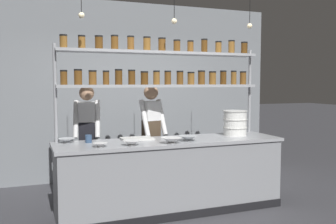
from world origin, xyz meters
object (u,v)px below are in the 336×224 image
object	(u,v)px
chef_center	(151,134)
prep_bowl_far_left	(171,141)
container_stack	(235,123)
prep_bowl_near_right	(131,143)
prep_bowl_near_left	(67,141)
prep_bowl_center_back	(100,145)
serving_cup_front	(89,139)
chef_left	(87,136)
cutting_board	(137,139)
spice_shelf_unit	(162,71)
prep_bowl_center_front	(188,138)

from	to	relation	value
chef_center	prep_bowl_far_left	bearing A→B (deg)	-106.42
container_stack	prep_bowl_near_right	size ratio (longest dim) A/B	1.65
prep_bowl_near_left	prep_bowl_center_back	world-z (taller)	prep_bowl_near_left
prep_bowl_near_right	prep_bowl_far_left	size ratio (longest dim) A/B	0.82
prep_bowl_near_right	serving_cup_front	size ratio (longest dim) A/B	2.19
chef_center	container_stack	bearing A→B (deg)	-41.46
chef_center	container_stack	distance (m)	1.19
chef_left	prep_bowl_near_left	bearing A→B (deg)	-109.41
chef_left	cutting_board	world-z (taller)	chef_left
cutting_board	chef_center	bearing A→B (deg)	51.46
spice_shelf_unit	serving_cup_front	world-z (taller)	spice_shelf_unit
container_stack	serving_cup_front	bearing A→B (deg)	177.58
prep_bowl_center_back	container_stack	bearing A→B (deg)	8.07
prep_bowl_center_front	prep_bowl_near_right	world-z (taller)	prep_bowl_center_front
prep_bowl_near_left	prep_bowl_center_back	size ratio (longest dim) A/B	1.16
prep_bowl_near_right	prep_bowl_far_left	distance (m)	0.49
prep_bowl_near_left	prep_bowl_center_back	distance (m)	0.55
serving_cup_front	chef_center	bearing A→B (deg)	25.30
prep_bowl_center_back	serving_cup_front	xyz separation A→B (m)	(-0.08, 0.36, 0.02)
spice_shelf_unit	chef_center	world-z (taller)	spice_shelf_unit
chef_left	chef_center	world-z (taller)	chef_center
cutting_board	prep_bowl_center_back	bearing A→B (deg)	-144.49
prep_bowl_center_front	serving_cup_front	bearing A→B (deg)	165.62
prep_bowl_center_back	serving_cup_front	distance (m)	0.37
prep_bowl_near_left	prep_bowl_center_front	distance (m)	1.49
prep_bowl_near_right	container_stack	bearing A→B (deg)	10.76
spice_shelf_unit	prep_bowl_center_back	distance (m)	1.38
prep_bowl_center_back	serving_cup_front	world-z (taller)	serving_cup_front
prep_bowl_center_front	serving_cup_front	size ratio (longest dim) A/B	2.47
chef_left	prep_bowl_center_back	world-z (taller)	chef_left
prep_bowl_near_left	spice_shelf_unit	bearing A→B (deg)	3.58
spice_shelf_unit	prep_bowl_center_back	bearing A→B (deg)	-150.87
cutting_board	prep_bowl_center_front	bearing A→B (deg)	-30.86
chef_left	chef_center	xyz separation A→B (m)	(0.88, -0.16, 0.00)
cutting_board	prep_bowl_near_left	distance (m)	0.88
prep_bowl_center_front	chef_left	bearing A→B (deg)	140.34
spice_shelf_unit	prep_bowl_center_front	bearing A→B (deg)	-69.72
chef_center	prep_bowl_far_left	world-z (taller)	chef_center
container_stack	prep_bowl_center_front	bearing A→B (deg)	-164.87
serving_cup_front	prep_bowl_far_left	bearing A→B (deg)	-23.77
spice_shelf_unit	prep_bowl_center_front	distance (m)	0.99
container_stack	prep_bowl_near_right	world-z (taller)	container_stack
container_stack	prep_bowl_near_left	xyz separation A→B (m)	(-2.26, 0.17, -0.15)
prep_bowl_near_right	serving_cup_front	world-z (taller)	serving_cup_front
prep_bowl_near_left	prep_bowl_far_left	bearing A→B (deg)	-22.78
prep_bowl_center_back	spice_shelf_unit	bearing A→B (deg)	29.13
spice_shelf_unit	prep_bowl_far_left	world-z (taller)	spice_shelf_unit
prep_bowl_near_left	container_stack	bearing A→B (deg)	-4.34
chef_left	cutting_board	distance (m)	0.80
chef_center	prep_bowl_near_left	distance (m)	1.26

